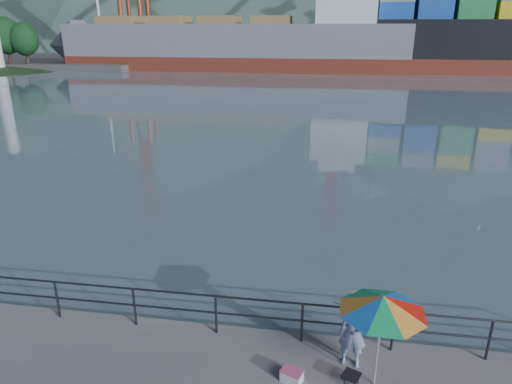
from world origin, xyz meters
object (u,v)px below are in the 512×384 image
fisherman (353,332)px  beach_umbrella (383,304)px  bulk_carrier (246,43)px  cooler_bag (292,376)px

fisherman → beach_umbrella: bearing=-43.4°
bulk_carrier → beach_umbrella: bearing=-77.9°
fisherman → bulk_carrier: size_ratio=0.03×
fisherman → beach_umbrella: 1.30m
beach_umbrella → fisherman: bearing=130.4°
cooler_bag → bulk_carrier: bearing=122.4°
beach_umbrella → bulk_carrier: size_ratio=0.04×
beach_umbrella → cooler_bag: 2.44m
beach_umbrella → cooler_bag: size_ratio=5.28×
bulk_carrier → cooler_bag: bearing=-79.3°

